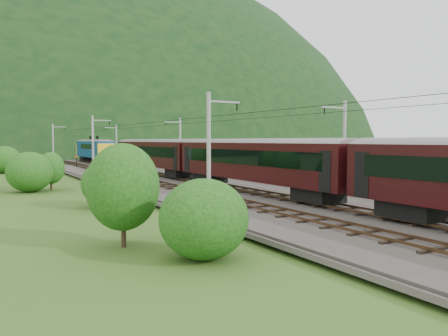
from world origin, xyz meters
TOP-DOWN VIEW (x-y plane):
  - ground at (0.00, 0.00)m, footprint 600.00×600.00m
  - railbed at (0.00, 10.00)m, footprint 14.00×220.00m
  - track_left at (-2.40, 10.00)m, footprint 2.40×220.00m
  - track_right at (2.40, 10.00)m, footprint 2.40×220.00m
  - catenary_left at (-6.12, 32.00)m, footprint 2.54×192.28m
  - catenary_right at (6.12, 32.00)m, footprint 2.54×192.28m
  - overhead_wires at (0.00, 10.00)m, footprint 4.83×198.00m
  - mountain_main at (0.00, 260.00)m, footprint 504.00×360.00m
  - train at (2.40, -5.45)m, footprint 3.30×157.62m
  - hazard_post_near at (-0.71, 26.33)m, footprint 0.16×0.16m
  - hazard_post_far at (0.25, 52.66)m, footprint 0.17×0.17m
  - signal at (-3.72, 54.92)m, footprint 0.22×0.22m
  - vegetation_left at (-13.96, 7.21)m, footprint 12.60×141.10m
  - vegetation_right at (11.98, 7.66)m, footprint 3.55×90.46m

SIDE VIEW (x-z plane):
  - ground at x=0.00m, z-range 0.00..0.00m
  - mountain_main at x=0.00m, z-range -122.00..122.00m
  - railbed at x=0.00m, z-range 0.00..0.30m
  - track_left at x=-2.40m, z-range 0.24..0.51m
  - track_right at x=2.40m, z-range 0.24..0.51m
  - hazard_post_near at x=-0.71m, z-range 0.30..1.82m
  - hazard_post_far at x=0.25m, z-range 0.30..1.91m
  - vegetation_right at x=11.98m, z-range -0.17..2.71m
  - signal at x=-3.72m, z-range 0.47..2.43m
  - vegetation_left at x=-13.96m, z-range -1.10..5.92m
  - train at x=2.40m, z-range 0.98..6.73m
  - catenary_left at x=-6.12m, z-range 0.50..8.50m
  - catenary_right at x=6.12m, z-range 0.50..8.50m
  - overhead_wires at x=0.00m, z-range 7.08..7.12m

